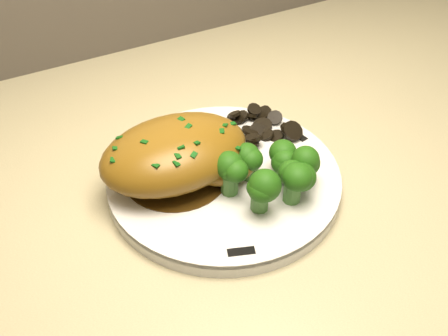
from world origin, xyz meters
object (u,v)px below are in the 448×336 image
counter (353,278)px  broccoli_florets (270,173)px  plate (224,180)px  chicken_breast (180,155)px

counter → broccoli_florets: 0.53m
plate → broccoli_florets: (0.03, -0.05, 0.03)m
plate → broccoli_florets: bearing=-54.1°
chicken_breast → broccoli_florets: chicken_breast is taller
counter → broccoli_florets: counter is taller
counter → chicken_breast: size_ratio=10.91×
plate → broccoli_florets: 0.07m
counter → broccoli_florets: size_ratio=17.35×
counter → broccoli_florets: bearing=-161.5°
plate → chicken_breast: chicken_breast is taller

